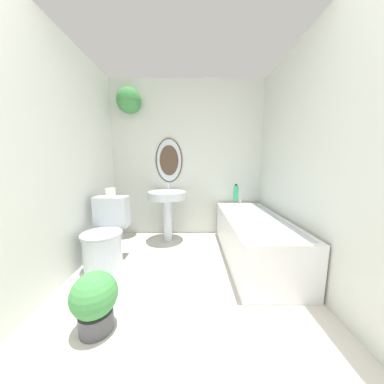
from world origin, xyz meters
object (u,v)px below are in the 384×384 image
bathtub (253,236)px  shampoo_bottle (235,193)px  pedestal_sink (167,201)px  toilet_paper_roll (110,193)px  toilet (105,239)px  potted_plant (94,300)px

bathtub → shampoo_bottle: (-0.08, 0.63, 0.44)m
pedestal_sink → toilet_paper_roll: 0.81m
toilet → potted_plant: bearing=-70.6°
bathtub → potted_plant: bathtub is taller
pedestal_sink → toilet_paper_roll: toilet_paper_roll is taller
pedestal_sink → shampoo_bottle: (1.02, 0.10, 0.11)m
toilet → shampoo_bottle: size_ratio=3.10×
bathtub → pedestal_sink: bearing=154.1°
pedestal_sink → bathtub: size_ratio=0.52×
pedestal_sink → bathtub: bearing=-25.9°
bathtub → potted_plant: bearing=-143.7°
pedestal_sink → shampoo_bottle: bearing=5.5°
toilet → toilet_paper_roll: toilet_paper_roll is taller
shampoo_bottle → potted_plant: bearing=-128.4°
shampoo_bottle → toilet_paper_roll: 1.74m
toilet → pedestal_sink: (0.61, 0.70, 0.29)m
bathtub → toilet_paper_roll: bearing=178.7°
potted_plant → toilet_paper_roll: (-0.30, 1.07, 0.57)m
pedestal_sink → toilet_paper_roll: (-0.61, -0.50, 0.20)m
bathtub → toilet: bearing=-174.4°
bathtub → toilet_paper_roll: (-1.71, 0.04, 0.53)m
bathtub → shampoo_bottle: shampoo_bottle is taller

